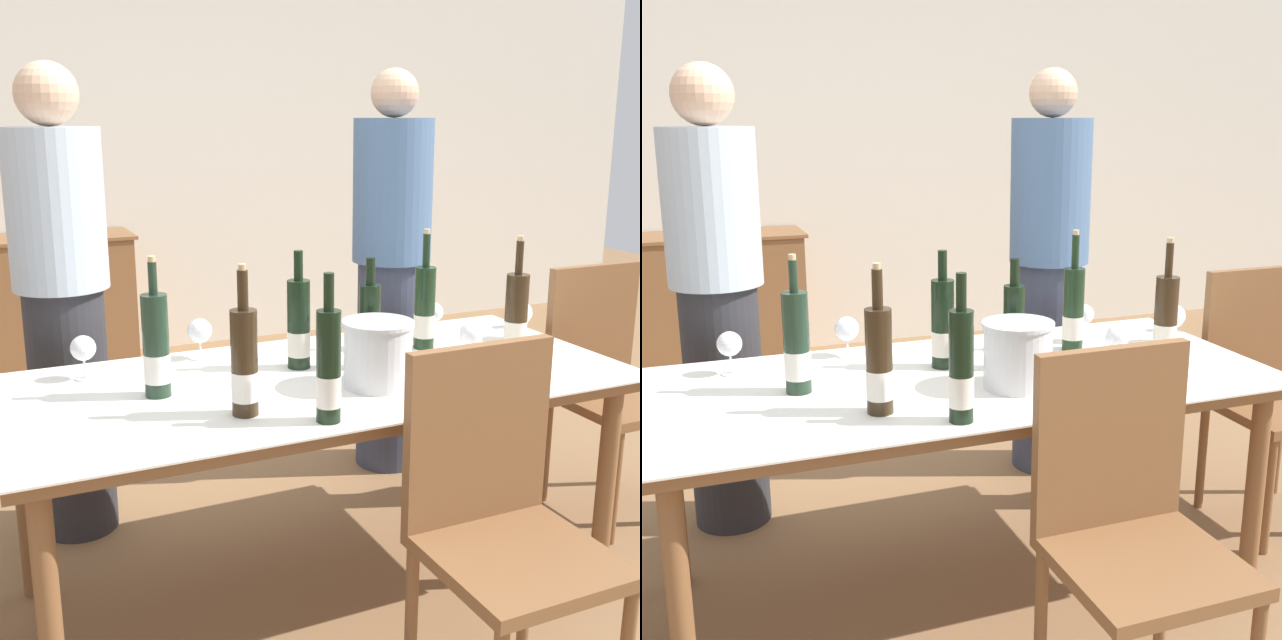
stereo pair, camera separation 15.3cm
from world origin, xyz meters
The scene contains 20 objects.
ground_plane centered at (0.00, 0.00, 0.00)m, with size 12.00×12.00×0.00m, color olive.
back_wall centered at (0.00, 3.06, 1.40)m, with size 8.00×0.10×2.80m.
dining_table centered at (0.00, 0.00, 0.66)m, with size 1.92×0.88×0.72m.
ice_bucket centered at (0.12, -0.15, 0.83)m, with size 0.21×0.21×0.20m.
wine_bottle_0 centered at (-0.49, 0.03, 0.86)m, with size 0.08×0.08×0.41m.
wine_bottle_1 centered at (-0.13, -0.35, 0.87)m, with size 0.07×0.07×0.40m.
wine_bottle_2 centered at (-0.32, -0.21, 0.86)m, with size 0.07×0.07×0.41m.
wine_bottle_3 centered at (0.18, 0.02, 0.85)m, with size 0.07×0.07×0.35m.
wine_bottle_4 centered at (0.46, 0.14, 0.86)m, with size 0.07×0.07×0.41m.
wine_bottle_5 centered at (0.70, -0.04, 0.85)m, with size 0.08×0.08×0.40m.
wine_bottle_6 centered at (-0.02, 0.12, 0.86)m, with size 0.07×0.07×0.38m.
wine_glass_0 centered at (-0.28, 0.34, 0.81)m, with size 0.08×0.08×0.14m.
wine_glass_1 centered at (0.49, -0.09, 0.82)m, with size 0.08×0.08×0.14m.
wine_glass_2 centered at (0.54, 0.22, 0.82)m, with size 0.07×0.07×0.14m.
wine_glass_3 centered at (0.83, 0.10, 0.82)m, with size 0.08×0.08×0.14m.
wine_glass_4 centered at (-0.66, 0.27, 0.82)m, with size 0.08×0.08×0.14m.
chair_right_end centered at (1.26, 0.09, 0.54)m, with size 0.42×0.42×0.95m.
chair_near_front centered at (0.19, -0.66, 0.55)m, with size 0.42×0.42×0.95m.
person_host centered at (-0.66, 0.74, 0.85)m, with size 0.33×0.33×1.68m.
person_guest_left centered at (0.68, 0.78, 0.85)m, with size 0.33×0.33×1.69m.
Camera 1 is at (-0.97, -2.14, 1.50)m, focal length 45.00 mm.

